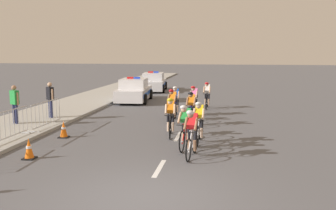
{
  "coord_description": "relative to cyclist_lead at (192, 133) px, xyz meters",
  "views": [
    {
      "loc": [
        1.85,
        -7.88,
        3.29
      ],
      "look_at": [
        -0.52,
        6.84,
        1.1
      ],
      "focal_mm": 40.02,
      "sensor_mm": 36.0,
      "label": 1
    }
  ],
  "objects": [
    {
      "name": "ground_plane",
      "position": [
        -0.79,
        -3.32,
        -0.79
      ],
      "size": [
        160.0,
        160.0,
        0.0
      ],
      "primitive_type": "plane",
      "color": "#56565B"
    },
    {
      "name": "sidewalk_slab",
      "position": [
        -7.89,
        10.68,
        -0.73
      ],
      "size": [
        3.82,
        60.0,
        0.12
      ],
      "primitive_type": "cube",
      "color": "#A3A099",
      "rests_on": "ground"
    },
    {
      "name": "kerb_edge",
      "position": [
        -6.06,
        10.68,
        -0.72
      ],
      "size": [
        0.16,
        60.0,
        0.13
      ],
      "primitive_type": "cube",
      "color": "#9E9E99",
      "rests_on": "ground"
    },
    {
      "name": "lane_markings_centre",
      "position": [
        -0.79,
        2.78,
        -0.78
      ],
      "size": [
        0.14,
        17.6,
        0.01
      ],
      "color": "white",
      "rests_on": "ground"
    },
    {
      "name": "cyclist_lead",
      "position": [
        0.0,
        0.0,
        0.0
      ],
      "size": [
        0.45,
        1.72,
        1.56
      ],
      "color": "black",
      "rests_on": "ground"
    },
    {
      "name": "cyclist_second",
      "position": [
        -0.31,
        0.98,
        0.0
      ],
      "size": [
        0.46,
        1.72,
        1.56
      ],
      "color": "black",
      "rests_on": "ground"
    },
    {
      "name": "cyclist_third",
      "position": [
        0.07,
        1.85,
        0.0
      ],
      "size": [
        0.42,
        1.72,
        1.56
      ],
      "color": "black",
      "rests_on": "ground"
    },
    {
      "name": "cyclist_fourth",
      "position": [
        -1.08,
        2.71,
        0.0
      ],
      "size": [
        0.45,
        1.72,
        1.56
      ],
      "color": "black",
      "rests_on": "ground"
    },
    {
      "name": "cyclist_fifth",
      "position": [
        -0.5,
        4.91,
        0.0
      ],
      "size": [
        0.42,
        1.72,
        1.56
      ],
      "color": "black",
      "rests_on": "ground"
    },
    {
      "name": "cyclist_sixth",
      "position": [
        -1.47,
        5.86,
        0.0
      ],
      "size": [
        0.44,
        1.72,
        1.56
      ],
      "color": "black",
      "rests_on": "ground"
    },
    {
      "name": "cyclist_seventh",
      "position": [
        -0.62,
        7.54,
        0.0
      ],
      "size": [
        0.45,
        1.72,
        1.56
      ],
      "color": "black",
      "rests_on": "ground"
    },
    {
      "name": "cyclist_eighth",
      "position": [
        -1.51,
        7.21,
        0.0
      ],
      "size": [
        0.43,
        1.72,
        1.56
      ],
      "color": "black",
      "rests_on": "ground"
    },
    {
      "name": "cyclist_ninth",
      "position": [
        -0.1,
        9.9,
        0.0
      ],
      "size": [
        0.42,
        1.72,
        1.56
      ],
      "color": "black",
      "rests_on": "ground"
    },
    {
      "name": "police_car_nearest",
      "position": [
        -4.93,
        12.2,
        -0.11
      ],
      "size": [
        2.25,
        4.52,
        1.59
      ],
      "color": "white",
      "rests_on": "ground"
    },
    {
      "name": "police_car_second",
      "position": [
        -4.93,
        18.61,
        -0.11
      ],
      "size": [
        2.32,
        4.55,
        1.59
      ],
      "color": "silver",
      "rests_on": "ground"
    },
    {
      "name": "crowd_barrier_middle",
      "position": [
        -6.58,
        0.8,
        -0.14
      ],
      "size": [
        0.52,
        2.32,
        1.07
      ],
      "color": "#B7BABF",
      "rests_on": "sidewalk_slab"
    },
    {
      "name": "crowd_barrier_rear",
      "position": [
        -6.38,
        3.15,
        -0.14
      ],
      "size": [
        0.56,
        2.32,
        1.07
      ],
      "color": "#B7BABF",
      "rests_on": "sidewalk_slab"
    },
    {
      "name": "traffic_cone_near",
      "position": [
        -5.05,
        1.89,
        -0.48
      ],
      "size": [
        0.36,
        0.36,
        0.64
      ],
      "color": "black",
      "rests_on": "ground"
    },
    {
      "name": "traffic_cone_mid",
      "position": [
        -4.88,
        -0.94,
        -0.48
      ],
      "size": [
        0.36,
        0.36,
        0.64
      ],
      "color": "black",
      "rests_on": "ground"
    },
    {
      "name": "spectator_closest",
      "position": [
        -7.21,
        5.19,
        0.3
      ],
      "size": [
        0.47,
        0.39,
        1.68
      ],
      "color": "#23284C",
      "rests_on": "sidewalk_slab"
    },
    {
      "name": "spectator_middle",
      "position": [
        -8.04,
        3.58,
        0.3
      ],
      "size": [
        0.51,
        0.35,
        1.68
      ],
      "color": "#23284C",
      "rests_on": "sidewalk_slab"
    }
  ]
}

